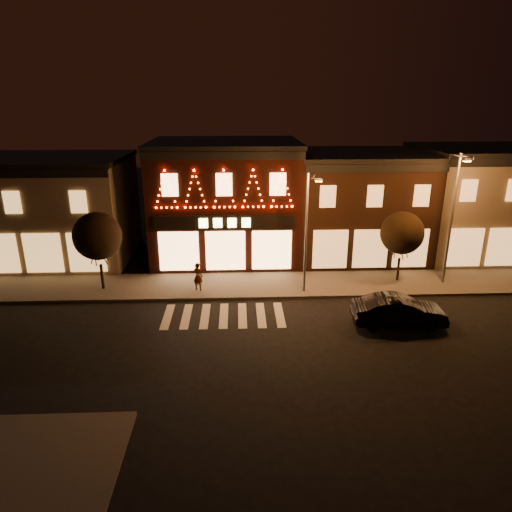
{
  "coord_description": "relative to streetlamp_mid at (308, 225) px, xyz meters",
  "views": [
    {
      "loc": [
        0.81,
        -18.18,
        11.08
      ],
      "look_at": [
        1.73,
        4.0,
        3.37
      ],
      "focal_mm": 32.08,
      "sensor_mm": 36.0,
      "label": 1
    }
  ],
  "objects": [
    {
      "name": "dark_sedan",
      "position": [
        4.21,
        -4.01,
        -3.51
      ],
      "size": [
        4.76,
        1.83,
        1.55
      ],
      "primitive_type": "imported",
      "rotation": [
        0.0,
        0.0,
        1.53
      ],
      "color": "black",
      "rests_on": "ground"
    },
    {
      "name": "ground",
      "position": [
        -4.77,
        -6.61,
        -4.28
      ],
      "size": [
        120.0,
        120.0,
        0.0
      ],
      "primitive_type": "plane",
      "color": "black",
      "rests_on": "ground"
    },
    {
      "name": "building_left",
      "position": [
        -17.77,
        7.38,
        -0.62
      ],
      "size": [
        12.2,
        8.28,
        7.3
      ],
      "color": "#7E6F59",
      "rests_on": "ground"
    },
    {
      "name": "building_right_b",
      "position": [
        13.73,
        7.38,
        -0.37
      ],
      "size": [
        9.2,
        8.28,
        7.8
      ],
      "color": "#7E6F59",
      "rests_on": "ground"
    },
    {
      "name": "pedestrian",
      "position": [
        -6.37,
        0.6,
        -3.27
      ],
      "size": [
        0.74,
        0.63,
        1.72
      ],
      "primitive_type": "imported",
      "rotation": [
        0.0,
        0.0,
        2.72
      ],
      "color": "gray",
      "rests_on": "sidewalk_far"
    },
    {
      "name": "building_right_a",
      "position": [
        4.73,
        7.38,
        -0.52
      ],
      "size": [
        9.2,
        8.28,
        7.5
      ],
      "color": "#321C11",
      "rests_on": "ground"
    },
    {
      "name": "building_pulp",
      "position": [
        -4.77,
        7.36,
        -0.12
      ],
      "size": [
        10.2,
        8.34,
        8.3
      ],
      "color": "black",
      "rests_on": "ground"
    },
    {
      "name": "streetlamp_right",
      "position": [
        8.78,
        1.0,
        0.53
      ],
      "size": [
        0.73,
        1.82,
        7.94
      ],
      "rotation": [
        0.0,
        0.0,
        0.24
      ],
      "color": "#59595E",
      "rests_on": "sidewalk_far"
    },
    {
      "name": "tree_left",
      "position": [
        -12.14,
        1.08,
        -0.84
      ],
      "size": [
        2.82,
        2.82,
        4.71
      ],
      "rotation": [
        0.0,
        0.0,
        -0.22
      ],
      "color": "black",
      "rests_on": "sidewalk_far"
    },
    {
      "name": "tree_right",
      "position": [
        6.1,
        1.7,
        -1.05
      ],
      "size": [
        2.64,
        2.64,
        4.41
      ],
      "rotation": [
        0.0,
        0.0,
        0.06
      ],
      "color": "black",
      "rests_on": "sidewalk_far"
    },
    {
      "name": "sidewalk_far",
      "position": [
        -2.77,
        1.39,
        -4.21
      ],
      "size": [
        44.0,
        4.0,
        0.15
      ],
      "primitive_type": "cube",
      "color": "#47423D",
      "rests_on": "ground"
    },
    {
      "name": "streetlamp_mid",
      "position": [
        0.0,
        0.0,
        0.0
      ],
      "size": [
        0.67,
        1.61,
        7.04
      ],
      "rotation": [
        0.0,
        0.0,
        -0.25
      ],
      "color": "#59595E",
      "rests_on": "sidewalk_far"
    }
  ]
}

